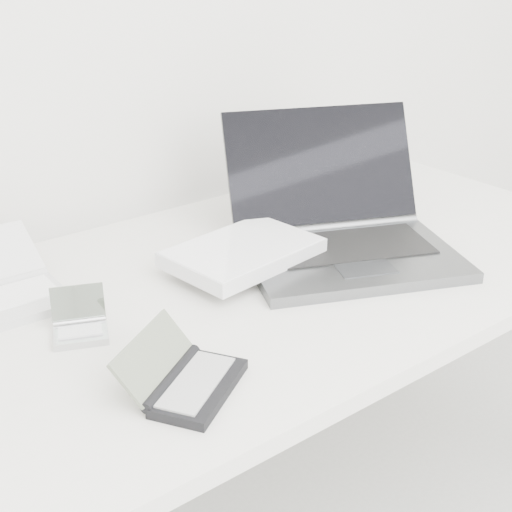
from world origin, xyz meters
TOP-DOWN VIEW (x-y plane):
  - desk at (0.00, 1.55)m, footprint 1.60×0.80m
  - laptop_large at (0.14, 1.54)m, footprint 0.63×0.54m
  - pda_silver at (-0.36, 1.55)m, footprint 0.11×0.12m
  - palmtop_charcoal at (-0.31, 1.31)m, footprint 0.21×0.21m

SIDE VIEW (x-z plane):
  - desk at x=0.00m, z-range 0.32..1.05m
  - pda_silver at x=-0.36m, z-range 0.71..0.78m
  - palmtop_charcoal at x=-0.31m, z-range 0.71..0.79m
  - laptop_large at x=0.14m, z-range 0.65..0.90m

